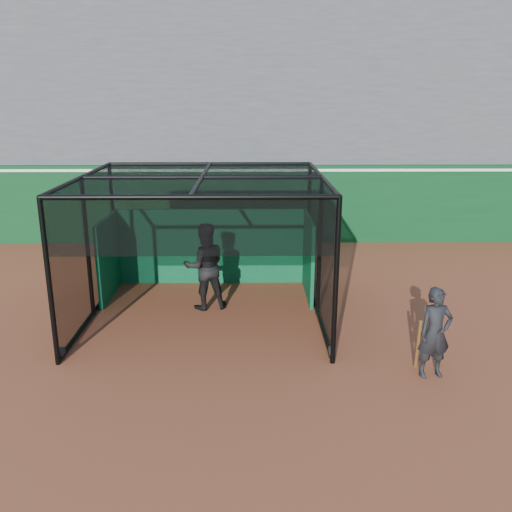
{
  "coord_description": "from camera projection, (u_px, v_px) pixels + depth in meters",
  "views": [
    {
      "loc": [
        0.17,
        -8.71,
        4.56
      ],
      "look_at": [
        0.28,
        2.0,
        1.4
      ],
      "focal_mm": 38.0,
      "sensor_mm": 36.0,
      "label": 1
    }
  ],
  "objects": [
    {
      "name": "ground",
      "position": [
        242.0,
        363.0,
        9.64
      ],
      "size": [
        120.0,
        120.0,
        0.0
      ],
      "primitive_type": "plane",
      "color": "brown",
      "rests_on": "ground"
    },
    {
      "name": "outfield_wall",
      "position": [
        245.0,
        202.0,
        17.43
      ],
      "size": [
        50.0,
        0.5,
        2.5
      ],
      "color": "#0A3B18",
      "rests_on": "ground"
    },
    {
      "name": "grandstand",
      "position": [
        246.0,
        99.0,
        20.15
      ],
      "size": [
        50.0,
        7.85,
        8.95
      ],
      "color": "#4C4C4F",
      "rests_on": "ground"
    },
    {
      "name": "batting_cage",
      "position": [
        204.0,
        248.0,
        11.39
      ],
      "size": [
        4.97,
        4.6,
        2.99
      ],
      "color": "black",
      "rests_on": "ground"
    },
    {
      "name": "batter",
      "position": [
        205.0,
        266.0,
        11.91
      ],
      "size": [
        1.1,
        0.94,
        1.94
      ],
      "primitive_type": "imported",
      "rotation": [
        0.0,
        0.0,
        3.39
      ],
      "color": "black",
      "rests_on": "ground"
    },
    {
      "name": "on_deck_player",
      "position": [
        435.0,
        333.0,
        8.99
      ],
      "size": [
        0.64,
        0.47,
        1.57
      ],
      "color": "black",
      "rests_on": "ground"
    }
  ]
}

